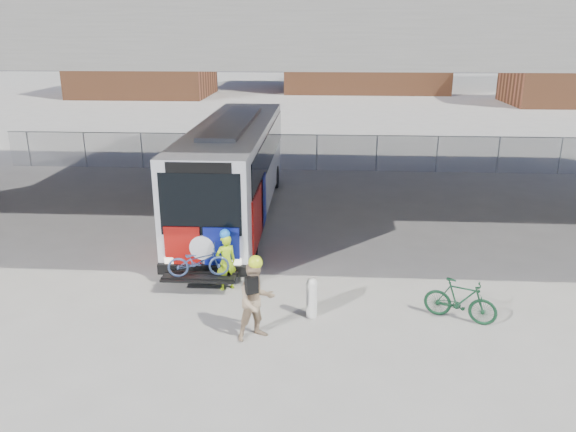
# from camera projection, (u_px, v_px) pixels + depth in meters

# --- Properties ---
(ground) EXTENTS (160.00, 160.00, 0.00)m
(ground) POSITION_uv_depth(u_px,v_px,m) (279.00, 262.00, 17.31)
(ground) COLOR #9E9991
(ground) RESTS_ON ground
(bus) EXTENTS (2.67, 12.97, 3.69)m
(bus) POSITION_uv_depth(u_px,v_px,m) (234.00, 163.00, 20.92)
(bus) COLOR silver
(bus) RESTS_ON ground
(overpass) EXTENTS (40.00, 16.00, 7.95)m
(overpass) POSITION_uv_depth(u_px,v_px,m) (287.00, 38.00, 19.03)
(overpass) COLOR #605E59
(overpass) RESTS_ON ground
(chainlink_fence) EXTENTS (30.00, 0.06, 30.00)m
(chainlink_fence) POSITION_uv_depth(u_px,v_px,m) (297.00, 142.00, 28.22)
(chainlink_fence) COLOR gray
(chainlink_fence) RESTS_ON ground
(brick_buildings) EXTENTS (54.00, 22.00, 12.00)m
(brick_buildings) POSITION_uv_depth(u_px,v_px,m) (324.00, 43.00, 61.18)
(brick_buildings) COLOR brown
(brick_buildings) RESTS_ON ground
(bollard) EXTENTS (0.27, 0.27, 1.04)m
(bollard) POSITION_uv_depth(u_px,v_px,m) (312.00, 296.00, 13.88)
(bollard) COLOR white
(bollard) RESTS_ON ground
(cyclist_hivis) EXTENTS (0.69, 0.62, 1.75)m
(cyclist_hivis) POSITION_uv_depth(u_px,v_px,m) (226.00, 261.00, 15.29)
(cyclist_hivis) COLOR #B0E217
(cyclist_hivis) RESTS_ON ground
(cyclist_tan) EXTENTS (1.15, 1.07, 2.06)m
(cyclist_tan) POSITION_uv_depth(u_px,v_px,m) (256.00, 300.00, 12.79)
(cyclist_tan) COLOR tan
(cyclist_tan) RESTS_ON ground
(bike_parked) EXTENTS (1.83, 1.17, 1.07)m
(bike_parked) POSITION_uv_depth(u_px,v_px,m) (460.00, 300.00, 13.73)
(bike_parked) COLOR #123921
(bike_parked) RESTS_ON ground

